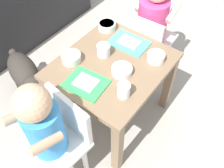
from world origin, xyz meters
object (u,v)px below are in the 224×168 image
Objects in this scene: veggie_bowl_near at (107,25)px; water_cup_left at (104,50)px; seated_child_right at (152,20)px; dog at (25,74)px; cereal_bowl_left_side at (122,70)px; seated_child_left at (46,127)px; veggie_bowl_far at (156,57)px; food_tray_left at (86,83)px; water_cup_right at (124,91)px; food_tray_right at (129,43)px; dining_table at (112,75)px; cereal_bowl_right_side at (71,57)px.

water_cup_left is at bearing -146.84° from veggie_bowl_near.
seated_child_right reaches higher than dog.
seated_child_left is at bearing 169.31° from cereal_bowl_left_side.
veggie_bowl_far is 0.86× the size of veggie_bowl_near.
seated_child_left is 10.08× the size of water_cup_left.
water_cup_left is at bearing 117.48° from veggie_bowl_far.
veggie_bowl_near is at bearing 49.16° from cereal_bowl_left_side.
food_tray_left is (0.02, -0.49, 0.24)m from dog.
seated_child_left reaches higher than water_cup_right.
veggie_bowl_far is at bearing -146.48° from seated_child_right.
seated_child_right reaches higher than food_tray_right.
veggie_bowl_near is at bearing 15.87° from seated_child_left.
dog is 2.03× the size of food_tray_right.
seated_child_right reaches higher than veggie_bowl_far.
food_tray_right is (-0.27, -0.02, 0.02)m from seated_child_right.
cereal_bowl_left_side reaches higher than food_tray_left.
food_tray_left is 0.36m from food_tray_right.
dining_table is 0.83× the size of seated_child_right.
seated_child_right is at bearing -14.27° from cereal_bowl_right_side.
veggie_bowl_near reaches higher than dog.
water_cup_right is at bearing 179.75° from veggie_bowl_far.
veggie_bowl_far is (0.12, -0.24, -0.00)m from water_cup_left.
dog is 6.03× the size of water_cup_right.
seated_child_right reaches higher than cereal_bowl_left_side.
dog is 0.80m from veggie_bowl_far.
water_cup_left is 0.69× the size of cereal_bowl_left_side.
seated_child_right reaches higher than dining_table.
food_tray_left is at bearing -87.83° from dog.
food_tray_right is at bearing 1.11° from seated_child_left.
seated_child_left reaches higher than water_cup_left.
seated_child_right is at bearing 13.21° from cereal_bowl_left_side.
food_tray_left is 0.19m from water_cup_right.
cereal_bowl_left_side is (0.11, 0.09, -0.01)m from water_cup_right.
water_cup_left reaches higher than food_tray_left.
water_cup_right reaches higher than water_cup_left.
seated_child_left is 3.38× the size of food_tray_right.
water_cup_right is at bearing -94.18° from cereal_bowl_right_side.
veggie_bowl_far is (0.28, -0.00, -0.01)m from water_cup_right.
water_cup_right is (-0.31, -0.18, 0.02)m from food_tray_right.
veggie_bowl_near is at bearing 3.04° from cereal_bowl_right_side.
veggie_bowl_near is 0.32m from cereal_bowl_right_side.
cereal_bowl_right_side reaches higher than food_tray_left.
dining_table is at bearing -68.82° from dog.
food_tray_right is (0.36, 0.00, 0.00)m from food_tray_left.
veggie_bowl_near is (0.23, 0.27, 0.00)m from cereal_bowl_left_side.
dining_table is 0.57m from dog.
cereal_bowl_right_side is (0.02, 0.34, -0.01)m from water_cup_right.
water_cup_left is (-0.42, 0.04, 0.04)m from seated_child_right.
veggie_bowl_near is (0.18, 0.12, -0.01)m from water_cup_left.
seated_child_right is at bearing 1.61° from food_tray_left.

